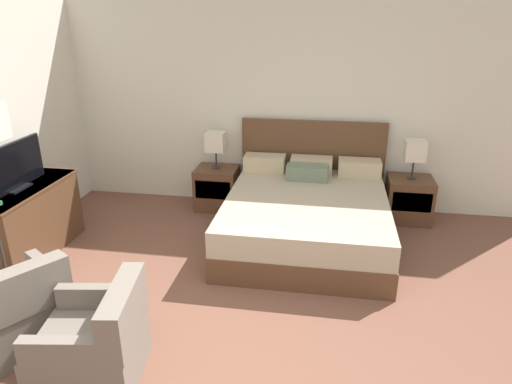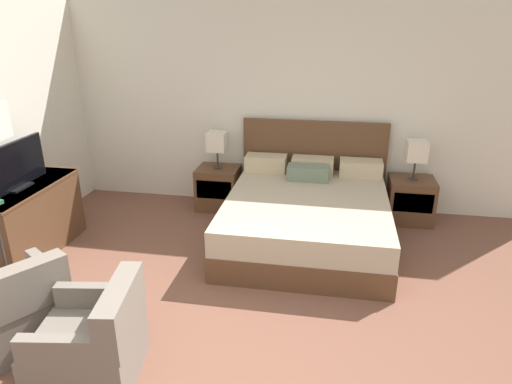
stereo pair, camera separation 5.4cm
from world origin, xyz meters
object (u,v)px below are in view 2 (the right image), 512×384
object	(u,v)px
bed	(307,215)
armchair_companion	(93,344)
nightstand_right	(410,200)
table_lamp_right	(417,151)
tv	(14,167)
dresser	(27,219)
armchair_by_window	(16,310)
table_lamp_left	(217,142)
nightstand_left	(218,188)

from	to	relation	value
bed	armchair_companion	distance (m)	2.77
nightstand_right	table_lamp_right	world-z (taller)	table_lamp_right
bed	nightstand_right	distance (m)	1.44
bed	tv	xyz separation A→B (m)	(-2.93, -0.89, 0.70)
bed	dresser	world-z (taller)	bed
table_lamp_right	tv	bearing A→B (deg)	-158.61
tv	armchair_by_window	world-z (taller)	tv
nightstand_right	armchair_companion	world-z (taller)	armchair_companion
nightstand_right	dresser	bearing A→B (deg)	-159.22
table_lamp_left	table_lamp_right	xyz separation A→B (m)	(2.47, 0.00, 0.00)
table_lamp_right	dresser	distance (m)	4.49
tv	armchair_companion	distance (m)	2.34
dresser	armchair_companion	bearing A→B (deg)	-44.67
armchair_by_window	armchair_companion	bearing A→B (deg)	-18.32
bed	armchair_by_window	size ratio (longest dim) A/B	2.24
nightstand_right	table_lamp_left	distance (m)	2.55
nightstand_left	tv	world-z (taller)	tv
nightstand_left	armchair_companion	bearing A→B (deg)	-91.58
nightstand_left	nightstand_right	bearing A→B (deg)	0.00
nightstand_left	dresser	world-z (taller)	dresser
table_lamp_left	table_lamp_right	size ratio (longest dim) A/B	1.00
tv	dresser	bearing A→B (deg)	93.01
table_lamp_right	armchair_by_window	xyz separation A→B (m)	(-3.35, -2.91, -0.62)
bed	table_lamp_left	size ratio (longest dim) A/B	4.42
armchair_by_window	armchair_companion	xyz separation A→B (m)	(0.79, -0.26, 0.00)
dresser	tv	distance (m)	0.61
dresser	tv	size ratio (longest dim) A/B	1.41
table_lamp_right	nightstand_left	bearing A→B (deg)	-179.97
nightstand_right	table_lamp_left	world-z (taller)	table_lamp_left
nightstand_right	table_lamp_right	size ratio (longest dim) A/B	1.15
nightstand_right	armchair_by_window	distance (m)	4.44
nightstand_left	armchair_by_window	distance (m)	3.04
nightstand_left	table_lamp_left	world-z (taller)	table_lamp_left
table_lamp_left	tv	distance (m)	2.36
armchair_by_window	armchair_companion	distance (m)	0.84
nightstand_right	tv	size ratio (longest dim) A/B	0.60
dresser	armchair_by_window	xyz separation A→B (m)	(0.82, -1.33, -0.11)
nightstand_right	table_lamp_left	xyz separation A→B (m)	(-2.47, 0.00, 0.63)
armchair_companion	table_lamp_right	bearing A→B (deg)	51.13
nightstand_right	tv	bearing A→B (deg)	-158.63
nightstand_right	bed	bearing A→B (deg)	-149.14
armchair_by_window	nightstand_right	bearing A→B (deg)	40.97
table_lamp_left	armchair_by_window	world-z (taller)	table_lamp_left
nightstand_left	armchair_by_window	bearing A→B (deg)	-106.82
nightstand_left	tv	distance (m)	2.46
dresser	armchair_by_window	bearing A→B (deg)	-58.41
dresser	tv	xyz separation A→B (m)	(0.00, -0.05, 0.61)
nightstand_right	table_lamp_right	xyz separation A→B (m)	(-0.00, 0.00, 0.63)
bed	nightstand_left	world-z (taller)	bed
tv	nightstand_left	bearing A→B (deg)	43.89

